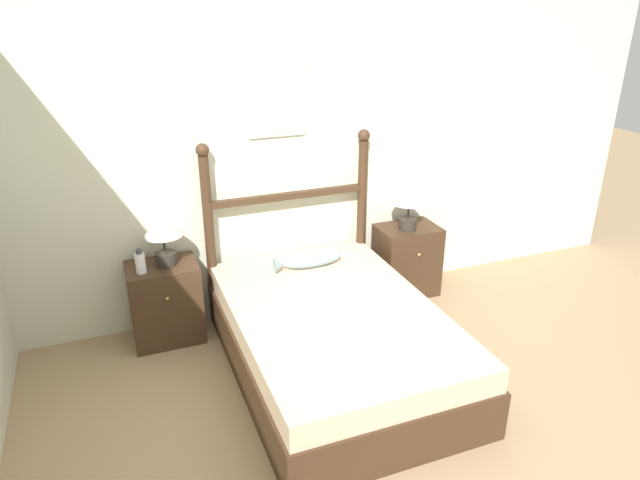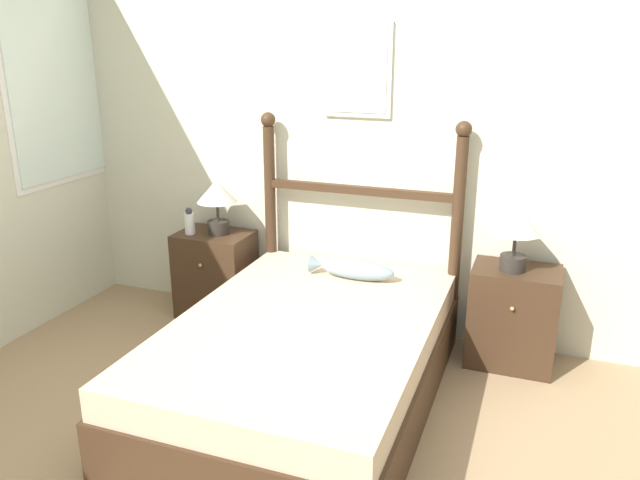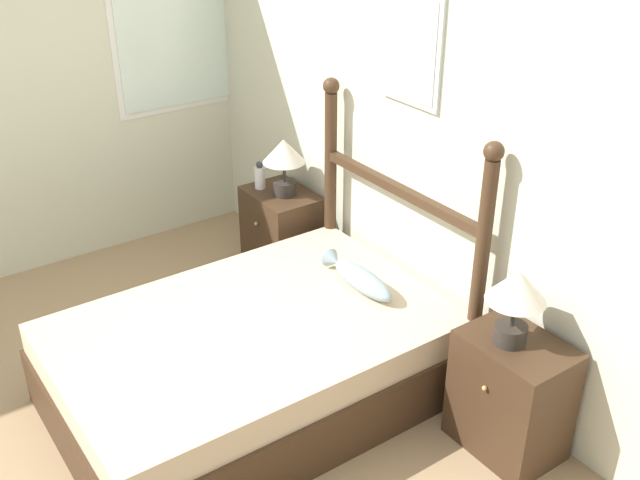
# 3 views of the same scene
# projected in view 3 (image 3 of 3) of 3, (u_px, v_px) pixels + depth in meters

# --- Properties ---
(ground_plane) EXTENTS (16.00, 16.00, 0.00)m
(ground_plane) POSITION_uv_depth(u_px,v_px,m) (138.00, 459.00, 3.53)
(ground_plane) COLOR #9E7F5B
(wall_back) EXTENTS (6.40, 0.08, 2.55)m
(wall_back) POSITION_uv_depth(u_px,v_px,m) (429.00, 131.00, 3.81)
(wall_back) COLOR beige
(wall_back) RESTS_ON ground_plane
(bed) EXTENTS (1.31, 1.94, 0.48)m
(bed) POSITION_uv_depth(u_px,v_px,m) (252.00, 361.00, 3.82)
(bed) COLOR #3D2819
(bed) RESTS_ON ground_plane
(headboard) EXTENTS (1.33, 0.10, 1.41)m
(headboard) POSITION_uv_depth(u_px,v_px,m) (397.00, 219.00, 4.04)
(headboard) COLOR #3D2819
(headboard) RESTS_ON ground_plane
(nightstand_left) EXTENTS (0.50, 0.38, 0.60)m
(nightstand_left) POSITION_uv_depth(u_px,v_px,m) (282.00, 234.00, 4.92)
(nightstand_left) COLOR #3D2819
(nightstand_left) RESTS_ON ground_plane
(nightstand_right) EXTENTS (0.50, 0.38, 0.60)m
(nightstand_right) POSITION_uv_depth(u_px,v_px,m) (511.00, 395.00, 3.48)
(nightstand_right) COLOR #3D2819
(nightstand_right) RESTS_ON ground_plane
(table_lamp_left) EXTENTS (0.27, 0.27, 0.37)m
(table_lamp_left) POSITION_uv_depth(u_px,v_px,m) (284.00, 157.00, 4.63)
(table_lamp_left) COLOR #2D2823
(table_lamp_left) RESTS_ON nightstand_left
(table_lamp_right) EXTENTS (0.27, 0.27, 0.37)m
(table_lamp_right) POSITION_uv_depth(u_px,v_px,m) (516.00, 293.00, 3.23)
(table_lamp_right) COLOR #2D2823
(table_lamp_right) RESTS_ON nightstand_right
(bottle) EXTENTS (0.07, 0.07, 0.18)m
(bottle) POSITION_uv_depth(u_px,v_px,m) (260.00, 176.00, 4.80)
(bottle) COLOR white
(bottle) RESTS_ON nightstand_left
(fish_pillow) EXTENTS (0.53, 0.13, 0.12)m
(fish_pillow) POSITION_uv_depth(u_px,v_px,m) (359.00, 278.00, 3.96)
(fish_pillow) COLOR #8499A3
(fish_pillow) RESTS_ON bed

